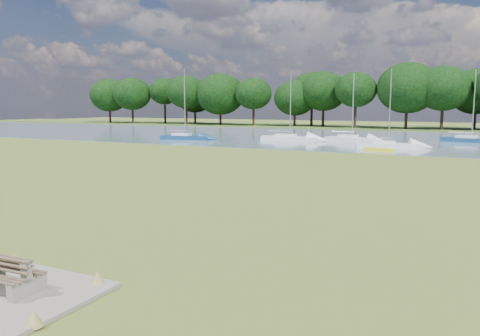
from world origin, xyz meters
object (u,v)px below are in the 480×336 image
at_px(sailboat_1, 388,144).
at_px(sailboat_5, 185,136).
at_px(kayak, 379,150).
at_px(sailboat_3, 351,138).
at_px(sailboat_2, 289,137).
at_px(sailboat_4, 471,138).
at_px(bench_pair, 6,276).

xyz_separation_m(sailboat_1, sailboat_5, (-24.99, 0.52, 0.07)).
bearing_deg(kayak, sailboat_3, 135.26).
xyz_separation_m(sailboat_2, sailboat_4, (20.21, 6.80, 0.01)).
bearing_deg(sailboat_4, kayak, -101.58).
height_order(sailboat_4, sailboat_5, sailboat_5).
bearing_deg(sailboat_3, bench_pair, -77.29).
distance_m(sailboat_1, sailboat_5, 25.00).
bearing_deg(sailboat_5, sailboat_1, -11.96).
distance_m(sailboat_2, sailboat_4, 21.32).
bearing_deg(sailboat_2, sailboat_3, 7.76).
distance_m(kayak, sailboat_2, 15.33).
xyz_separation_m(kayak, sailboat_4, (7.80, 15.80, 0.33)).
height_order(kayak, sailboat_1, sailboat_1).
height_order(bench_pair, sailboat_1, sailboat_1).
relative_size(bench_pair, sailboat_1, 0.21).
xyz_separation_m(sailboat_3, sailboat_5, (-19.79, -5.90, -0.00)).
bearing_deg(sailboat_4, sailboat_1, -107.99).
bearing_deg(kayak, bench_pair, -73.41).
distance_m(kayak, sailboat_1, 3.92).
bearing_deg(sailboat_4, bench_pair, -85.32).
bearing_deg(kayak, sailboat_1, 106.83).
relative_size(sailboat_2, sailboat_3, 1.05).
relative_size(sailboat_3, sailboat_4, 0.96).
relative_size(sailboat_1, sailboat_4, 0.94).
distance_m(bench_pair, sailboat_5, 48.82).
height_order(sailboat_1, sailboat_5, sailboat_5).
height_order(sailboat_3, sailboat_5, sailboat_5).
bearing_deg(sailboat_3, sailboat_1, -42.06).
relative_size(kayak, sailboat_5, 0.33).
xyz_separation_m(kayak, sailboat_3, (-5.03, 10.33, 0.35)).
xyz_separation_m(bench_pair, sailboat_1, (1.98, 42.54, 0.01)).
bearing_deg(sailboat_2, sailboat_1, -24.50).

